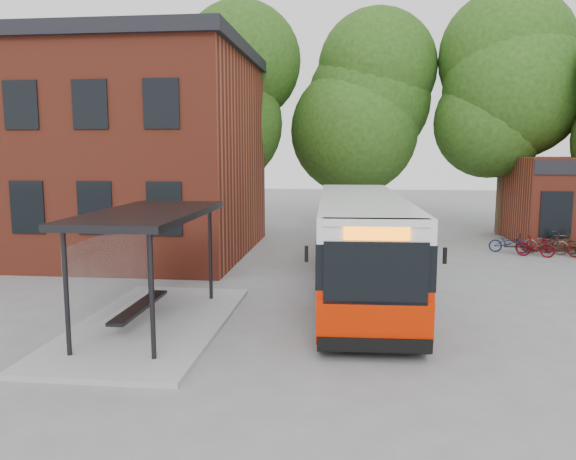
# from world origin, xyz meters

# --- Properties ---
(ground) EXTENTS (100.00, 100.00, 0.00)m
(ground) POSITION_xyz_m (0.00, 0.00, 0.00)
(ground) COLOR slate
(station_building) EXTENTS (18.40, 10.40, 8.50)m
(station_building) POSITION_xyz_m (-13.00, 9.00, 4.25)
(station_building) COLOR maroon
(station_building) RESTS_ON ground
(bus_shelter) EXTENTS (3.60, 7.00, 2.90)m
(bus_shelter) POSITION_xyz_m (-4.50, -1.00, 1.45)
(bus_shelter) COLOR black
(bus_shelter) RESTS_ON ground
(bike_rail) EXTENTS (5.20, 0.10, 0.38)m
(bike_rail) POSITION_xyz_m (9.28, 10.00, 0.19)
(bike_rail) COLOR black
(bike_rail) RESTS_ON ground
(tree_0) EXTENTS (7.92, 7.92, 11.00)m
(tree_0) POSITION_xyz_m (-6.00, 16.00, 5.50)
(tree_0) COLOR #204312
(tree_0) RESTS_ON ground
(tree_1) EXTENTS (7.92, 7.92, 10.40)m
(tree_1) POSITION_xyz_m (1.00, 17.00, 5.20)
(tree_1) COLOR #204312
(tree_1) RESTS_ON ground
(tree_2) EXTENTS (7.92, 7.92, 11.00)m
(tree_2) POSITION_xyz_m (8.00, 16.00, 5.50)
(tree_2) COLOR #204312
(tree_2) RESTS_ON ground
(city_bus) EXTENTS (2.92, 11.70, 2.95)m
(city_bus) POSITION_xyz_m (0.61, 2.98, 1.48)
(city_bus) COLOR #BF1C00
(city_bus) RESTS_ON ground
(bicycle_0) EXTENTS (1.68, 0.95, 0.84)m
(bicycle_0) POSITION_xyz_m (7.01, 10.52, 0.42)
(bicycle_0) COLOR #0B1642
(bicycle_0) RESTS_ON ground
(bicycle_1) EXTENTS (1.54, 0.91, 0.89)m
(bicycle_1) POSITION_xyz_m (7.83, 9.65, 0.45)
(bicycle_1) COLOR #51050B
(bicycle_1) RESTS_ON ground
(bicycle_2) EXTENTS (1.88, 1.03, 0.94)m
(bicycle_2) POSITION_xyz_m (8.44, 10.36, 0.47)
(bicycle_2) COLOR #3C342D
(bicycle_2) RESTS_ON ground
(bicycle_3) EXTENTS (1.65, 0.82, 0.96)m
(bicycle_3) POSITION_xyz_m (9.06, 10.52, 0.48)
(bicycle_3) COLOR black
(bicycle_3) RESTS_ON ground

